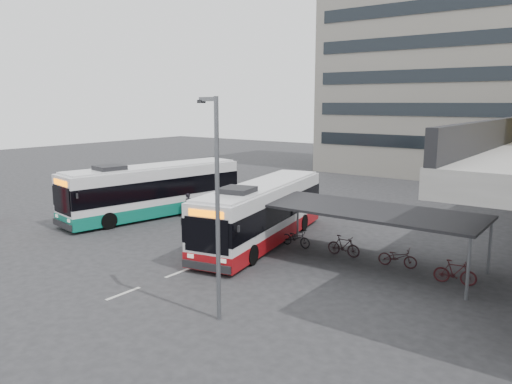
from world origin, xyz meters
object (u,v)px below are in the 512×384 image
Objects in this scene: bus_teal at (154,191)px; pedestrian at (189,206)px; bus_main at (262,213)px; lamp_post at (216,196)px.

pedestrian is at bearing 31.49° from bus_teal.
bus_teal reaches higher than bus_main.
bus_main is 7.23m from pedestrian.
bus_main is 7.30× the size of pedestrian.
bus_teal is at bearing 121.28° from pedestrian.
bus_teal is 1.64× the size of lamp_post.
bus_teal is at bearing 163.44° from bus_main.
lamp_post is at bearing -122.06° from pedestrian.
lamp_post reaches higher than bus_teal.
lamp_post reaches higher than bus_main.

